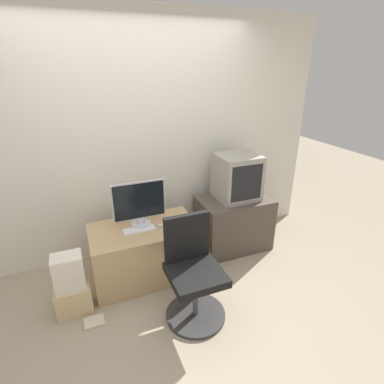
# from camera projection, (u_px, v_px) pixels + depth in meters

# --- Properties ---
(ground_plane) EXTENTS (12.00, 12.00, 0.00)m
(ground_plane) POSITION_uv_depth(u_px,v_px,m) (180.00, 324.00, 2.58)
(ground_plane) COLOR tan
(wall_back) EXTENTS (4.40, 0.05, 2.60)m
(wall_back) POSITION_uv_depth(u_px,v_px,m) (136.00, 142.00, 3.20)
(wall_back) COLOR silver
(wall_back) RESTS_ON ground_plane
(desk) EXTENTS (1.06, 0.62, 0.57)m
(desk) POSITION_uv_depth(u_px,v_px,m) (145.00, 252.00, 3.08)
(desk) COLOR tan
(desk) RESTS_ON ground_plane
(side_stand) EXTENTS (0.82, 0.55, 0.63)m
(side_stand) POSITION_uv_depth(u_px,v_px,m) (233.00, 223.00, 3.58)
(side_stand) COLOR #4C4238
(side_stand) RESTS_ON ground_plane
(main_monitor) EXTENTS (0.53, 0.20, 0.46)m
(main_monitor) POSITION_uv_depth(u_px,v_px,m) (139.00, 204.00, 2.94)
(main_monitor) COLOR silver
(main_monitor) RESTS_ON desk
(keyboard) EXTENTS (0.31, 0.11, 0.01)m
(keyboard) POSITION_uv_depth(u_px,v_px,m) (139.00, 230.00, 2.92)
(keyboard) COLOR white
(keyboard) RESTS_ON desk
(mouse) EXTENTS (0.05, 0.03, 0.03)m
(mouse) POSITION_uv_depth(u_px,v_px,m) (160.00, 225.00, 2.99)
(mouse) COLOR silver
(mouse) RESTS_ON desk
(crt_tv) EXTENTS (0.46, 0.44, 0.51)m
(crt_tv) POSITION_uv_depth(u_px,v_px,m) (237.00, 177.00, 3.39)
(crt_tv) COLOR gray
(crt_tv) RESTS_ON side_stand
(office_chair) EXTENTS (0.53, 0.53, 0.92)m
(office_chair) POSITION_uv_depth(u_px,v_px,m) (193.00, 276.00, 2.55)
(office_chair) COLOR #333333
(office_chair) RESTS_ON ground_plane
(cardboard_box_lower) EXTENTS (0.30, 0.21, 0.27)m
(cardboard_box_lower) POSITION_uv_depth(u_px,v_px,m) (74.00, 299.00, 2.67)
(cardboard_box_lower) COLOR #D1B27F
(cardboard_box_lower) RESTS_ON ground_plane
(cardboard_box_upper) EXTENTS (0.25, 0.18, 0.32)m
(cardboard_box_upper) POSITION_uv_depth(u_px,v_px,m) (69.00, 272.00, 2.55)
(cardboard_box_upper) COLOR beige
(cardboard_box_upper) RESTS_ON cardboard_box_lower
(book) EXTENTS (0.17, 0.13, 0.02)m
(book) POSITION_uv_depth(u_px,v_px,m) (94.00, 322.00, 2.58)
(book) COLOR beige
(book) RESTS_ON ground_plane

